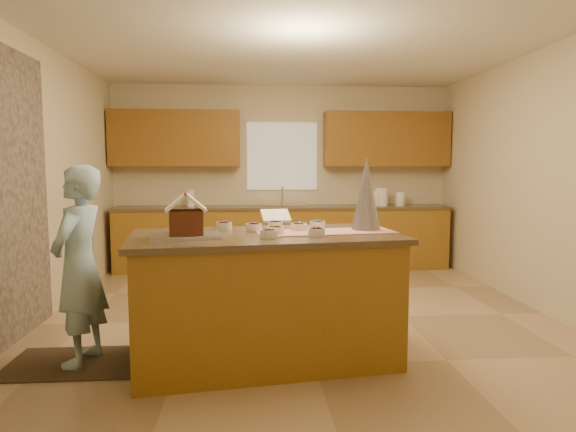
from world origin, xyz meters
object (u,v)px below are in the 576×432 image
at_px(tinsel_tree, 366,194).
at_px(gingerbread_house, 186,218).
at_px(island_base, 265,300).
at_px(boy, 79,265).

height_order(tinsel_tree, gingerbread_house, tinsel_tree).
bearing_deg(island_base, tinsel_tree, 3.67).
distance_m(tinsel_tree, boy, 2.28).
xyz_separation_m(island_base, gingerbread_house, (-0.58, -0.13, 0.65)).
xyz_separation_m(island_base, boy, (-1.39, 0.01, 0.29)).
xyz_separation_m(island_base, tinsel_tree, (0.82, 0.17, 0.81)).
distance_m(boy, gingerbread_house, 0.90).
distance_m(island_base, gingerbread_house, 0.88).
bearing_deg(tinsel_tree, island_base, -168.40).
bearing_deg(boy, island_base, 99.23).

